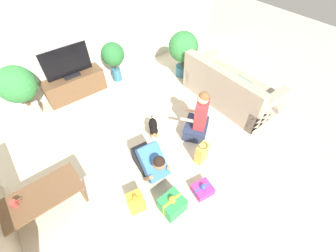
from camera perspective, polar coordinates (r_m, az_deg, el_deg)
name	(u,v)px	position (r m, az deg, el deg)	size (l,w,h in m)	color
ground_plane	(141,161)	(3.90, -6.96, -8.90)	(16.00, 16.00, 0.00)	beige
wall_back	(58,32)	(5.09, -26.17, 20.65)	(8.40, 0.06, 2.60)	beige
sofa_right	(229,88)	(4.94, 15.21, 9.21)	(0.95, 1.94, 0.86)	tan
coffee_table	(39,198)	(3.56, -29.91, -15.61)	(1.09, 0.52, 0.44)	brown
tv_console	(75,85)	(5.34, -22.47, 9.49)	(1.25, 0.39, 0.49)	brown
tv	(67,64)	(5.06, -24.19, 14.14)	(0.93, 0.20, 0.63)	black
potted_plant_corner_right	(183,49)	(5.36, 3.91, 19.00)	(0.67, 0.67, 1.07)	#336B84
potted_plant_back_right	(113,56)	(5.35, -13.75, 16.86)	(0.51, 0.51, 0.92)	#336B84
potted_plant_back_left	(18,87)	(4.98, -33.83, 8.26)	(0.68, 0.68, 1.09)	beige
person_kneeling	(150,161)	(3.48, -4.62, -8.89)	(0.41, 0.82, 0.79)	#23232D
person_sitting	(199,120)	(4.04, 7.77, 1.62)	(0.66, 0.63, 0.98)	#283351
dog	(153,127)	(4.07, -3.78, -0.20)	(0.32, 0.46, 0.35)	black
gift_box_a	(172,204)	(3.36, 1.08, -19.29)	(0.33, 0.31, 0.34)	#2D934C
gift_box_b	(136,202)	(3.41, -8.19, -18.54)	(0.27, 0.27, 0.32)	yellow
gift_box_c	(203,189)	(3.57, 8.76, -15.60)	(0.32, 0.30, 0.20)	#CC3389
gift_bag_a	(202,153)	(3.77, 8.54, -6.81)	(0.25, 0.17, 0.40)	#E5B74C
mug	(14,203)	(3.56, -34.49, -15.90)	(0.12, 0.08, 0.09)	#B23D38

